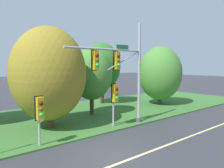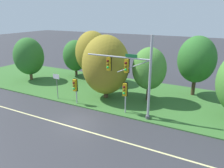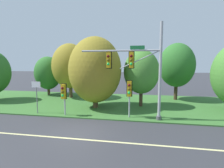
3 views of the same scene
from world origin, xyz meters
name	(u,v)px [view 1 (image 1 of 3)]	position (x,y,z in m)	size (l,w,h in m)	color
ground_plane	(108,153)	(0.00, 0.00, 0.00)	(160.00, 160.00, 0.00)	#333338
lane_stripe	(124,161)	(0.00, -1.20, 0.00)	(36.00, 0.16, 0.01)	beige
grass_verge	(44,120)	(0.00, 8.25, 0.05)	(48.00, 11.50, 0.10)	#386B2D
traffic_signal_mast	(123,68)	(3.75, 3.07, 4.26)	(6.39, 0.49, 7.47)	#9EA0A5
pedestrian_signal_near_kerb	(40,111)	(-2.39, 2.81, 2.02)	(0.46, 0.55, 2.73)	#9EA0A5
pedestrian_signal_further_along	(115,96)	(3.07, 3.14, 2.31)	(0.46, 0.55, 3.06)	#9EA0A5
tree_mid_verge	(49,74)	(-0.53, 5.95, 3.84)	(5.16, 5.16, 6.97)	#4C3823
tree_tall_centre	(92,74)	(3.94, 7.32, 3.64)	(3.58, 3.58, 5.80)	#423021
tree_right_far	(102,66)	(8.05, 11.35, 4.26)	(4.18, 4.18, 6.79)	#423021
tree_furthest_back	(160,73)	(12.68, 6.84, 3.51)	(4.71, 4.71, 6.36)	#4C3823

